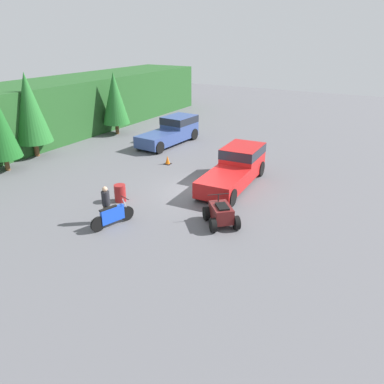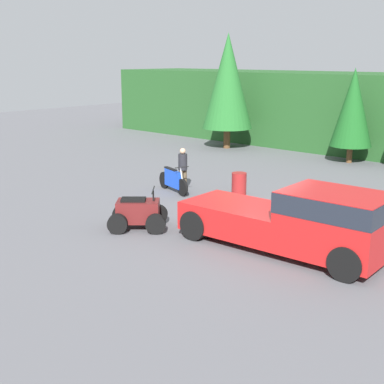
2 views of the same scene
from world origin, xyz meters
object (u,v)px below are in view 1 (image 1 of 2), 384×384
object	(u,v)px
steel_barrel	(120,193)
traffic_cone	(168,160)
pickup_truck_second	(173,130)
quad_atv	(221,214)
dirt_bike	(113,216)
pickup_truck_red	(237,166)
rider_person	(106,203)

from	to	relation	value
steel_barrel	traffic_cone	bearing A→B (deg)	10.10
pickup_truck_second	quad_atv	distance (m)	13.75
traffic_cone	pickup_truck_second	bearing A→B (deg)	28.60
dirt_bike	steel_barrel	distance (m)	2.64
pickup_truck_red	steel_barrel	distance (m)	6.68
pickup_truck_second	dirt_bike	world-z (taller)	pickup_truck_second
rider_person	quad_atv	bearing A→B (deg)	-58.24
pickup_truck_red	traffic_cone	bearing A→B (deg)	78.45
pickup_truck_second	dirt_bike	bearing A→B (deg)	-154.91
dirt_bike	steel_barrel	size ratio (longest dim) A/B	2.41
pickup_truck_red	pickup_truck_second	bearing A→B (deg)	52.32
pickup_truck_red	rider_person	bearing A→B (deg)	154.34
rider_person	steel_barrel	bearing A→B (deg)	29.61
rider_person	traffic_cone	world-z (taller)	rider_person
dirt_bike	traffic_cone	bearing A→B (deg)	33.25
pickup_truck_red	steel_barrel	xyz separation A→B (m)	(-5.25, 4.09, -0.57)
steel_barrel	pickup_truck_red	bearing A→B (deg)	-37.95
traffic_cone	dirt_bike	bearing A→B (deg)	-163.16
quad_atv	traffic_cone	bearing A→B (deg)	6.70
quad_atv	steel_barrel	xyz separation A→B (m)	(-0.27, 5.53, -0.06)
dirt_bike	rider_person	size ratio (longest dim) A/B	1.22
dirt_bike	steel_barrel	bearing A→B (deg)	49.11
pickup_truck_red	traffic_cone	xyz separation A→B (m)	(0.80, 5.17, -0.76)
quad_atv	traffic_cone	world-z (taller)	quad_atv
pickup_truck_second	dirt_bike	size ratio (longest dim) A/B	2.70
quad_atv	steel_barrel	size ratio (longest dim) A/B	2.48
traffic_cone	quad_atv	bearing A→B (deg)	-131.19
pickup_truck_red	quad_atv	bearing A→B (deg)	-166.70
rider_person	dirt_bike	bearing A→B (deg)	-101.82
pickup_truck_red	traffic_cone	world-z (taller)	pickup_truck_red
rider_person	steel_barrel	distance (m)	2.37
pickup_truck_red	pickup_truck_second	size ratio (longest dim) A/B	1.04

